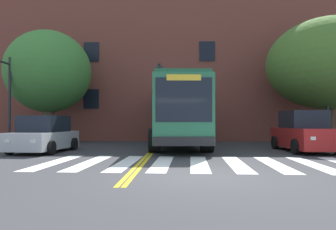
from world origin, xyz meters
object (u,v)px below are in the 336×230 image
(car_red_far_lane, at_px, (304,133))
(traffic_light_overhead, at_px, (159,90))
(city_bus, at_px, (177,112))
(street_tree_curbside_large, at_px, (330,64))
(street_tree_curbside_small, at_px, (49,72))
(car_silver_near_lane, at_px, (44,135))

(car_red_far_lane, distance_m, traffic_light_overhead, 7.71)
(city_bus, bearing_deg, street_tree_curbside_large, 9.83)
(city_bus, distance_m, car_red_far_lane, 6.59)
(city_bus, bearing_deg, street_tree_curbside_small, 164.89)
(city_bus, distance_m, traffic_light_overhead, 1.61)
(traffic_light_overhead, distance_m, street_tree_curbside_large, 10.39)
(traffic_light_overhead, bearing_deg, car_red_far_lane, -19.71)
(car_red_far_lane, height_order, traffic_light_overhead, traffic_light_overhead)
(city_bus, height_order, car_red_far_lane, city_bus)
(street_tree_curbside_large, bearing_deg, car_red_far_lane, -126.92)
(traffic_light_overhead, height_order, street_tree_curbside_small, street_tree_curbside_small)
(street_tree_curbside_small, bearing_deg, city_bus, -15.11)
(car_silver_near_lane, distance_m, car_red_far_lane, 12.02)
(city_bus, relative_size, car_red_far_lane, 2.43)
(car_red_far_lane, relative_size, traffic_light_overhead, 0.94)
(car_red_far_lane, bearing_deg, street_tree_curbside_small, 160.98)
(city_bus, relative_size, car_silver_near_lane, 2.72)
(city_bus, relative_size, traffic_light_overhead, 2.29)
(city_bus, distance_m, car_silver_near_lane, 7.05)
(car_silver_near_lane, distance_m, street_tree_curbside_small, 7.07)
(traffic_light_overhead, distance_m, street_tree_curbside_small, 7.66)
(traffic_light_overhead, xyz_separation_m, street_tree_curbside_small, (-7.16, 2.37, 1.37))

